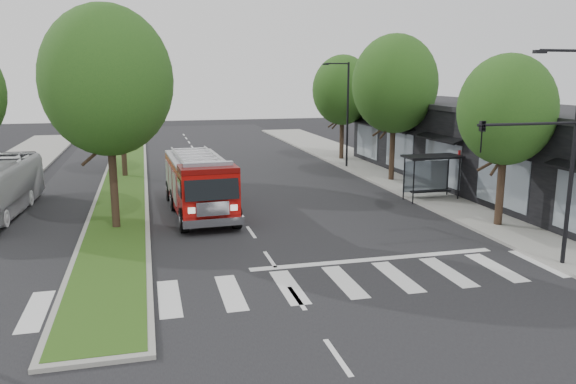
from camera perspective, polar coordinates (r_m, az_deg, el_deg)
name	(u,v)px	position (r m, az deg, el deg)	size (l,w,h in m)	color
ground	(270,260)	(22.09, -1.84, -6.87)	(140.00, 140.00, 0.00)	black
sidewalk_right	(433,191)	(35.55, 14.56, 0.08)	(5.00, 80.00, 0.15)	gray
median	(124,182)	(39.10, -16.29, 1.03)	(3.00, 50.00, 0.15)	gray
storefront_row	(501,150)	(37.54, 20.80, 4.05)	(8.00, 30.00, 5.00)	black
bus_shelter	(431,165)	(32.99, 14.29, 2.67)	(3.20, 1.60, 2.61)	black
tree_right_near	(507,110)	(27.60, 21.33, 7.76)	(4.40, 4.40, 8.05)	black
tree_right_mid	(395,84)	(37.97, 10.78, 10.73)	(5.60, 5.60, 9.72)	black
tree_right_far	(343,90)	(47.24, 5.57, 10.26)	(5.00, 5.00, 8.73)	black
tree_median_near	(107,81)	(26.49, -17.90, 10.69)	(5.80, 5.80, 10.16)	black
tree_median_far	(120,84)	(40.47, -16.73, 10.50)	(5.60, 5.60, 9.72)	black
streetlight_right_near	(554,144)	(22.17, 25.38, 4.44)	(4.08, 0.22, 8.00)	black
streetlight_right_far	(346,110)	(43.15, 5.89, 8.31)	(2.11, 0.20, 8.00)	black
fire_engine	(199,185)	(29.38, -9.03, 0.76)	(3.16, 9.22, 3.16)	#610705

